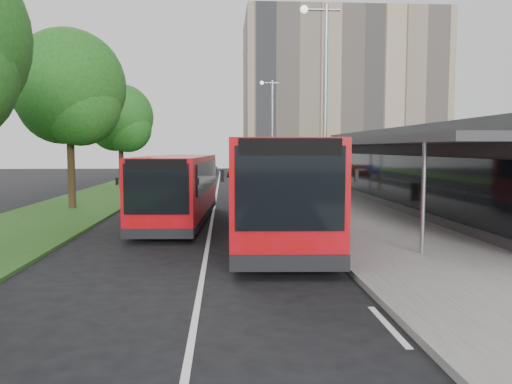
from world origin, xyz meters
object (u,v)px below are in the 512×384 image
(lamp_post_far, at_px, (271,126))
(car_far, at_px, (210,170))
(lamp_post_near, at_px, (323,101))
(car_near, at_px, (237,170))
(bollard, at_px, (295,183))
(bus_main, at_px, (277,188))
(tree_far, at_px, (120,122))
(bus_second, at_px, (179,189))
(tree_mid, at_px, (69,94))
(litter_bin, at_px, (321,192))

(lamp_post_far, relative_size, car_far, 2.54)
(lamp_post_near, xyz_separation_m, car_near, (-2.24, 35.57, -4.03))
(bollard, height_order, car_far, bollard)
(bollard, distance_m, car_far, 25.72)
(bus_main, bearing_deg, tree_far, 117.57)
(lamp_post_far, relative_size, bus_second, 0.83)
(bollard, bearing_deg, tree_mid, -143.20)
(litter_bin, bearing_deg, tree_mid, -172.78)
(tree_far, xyz_separation_m, litter_bin, (12.82, -10.37, -4.32))
(tree_far, xyz_separation_m, lamp_post_far, (11.13, 0.95, -0.24))
(tree_mid, bearing_deg, bus_main, -42.22)
(tree_far, xyz_separation_m, lamp_post_near, (11.13, -19.05, -0.24))
(lamp_post_near, distance_m, lamp_post_far, 20.00)
(bus_second, distance_m, car_near, 33.56)
(lamp_post_far, distance_m, bus_main, 21.69)
(litter_bin, distance_m, car_far, 33.29)
(lamp_post_far, height_order, car_near, lamp_post_far)
(bollard, bearing_deg, bus_second, -115.41)
(lamp_post_near, bearing_deg, car_far, 97.34)
(tree_mid, xyz_separation_m, car_far, (5.82, 34.17, -5.16))
(lamp_post_near, xyz_separation_m, bus_main, (-1.82, -1.40, -3.04))
(car_near, bearing_deg, bus_main, -79.45)
(tree_mid, distance_m, car_near, 30.29)
(litter_bin, bearing_deg, bus_main, -109.22)
(bus_main, distance_m, bus_second, 5.08)
(lamp_post_far, distance_m, bollard, 5.64)
(litter_bin, bearing_deg, tree_far, 141.03)
(bus_second, bearing_deg, bollard, 67.80)
(litter_bin, xyz_separation_m, car_near, (-3.93, 26.89, 0.05))
(lamp_post_near, bearing_deg, car_near, 93.60)
(tree_far, relative_size, bus_main, 0.66)
(litter_bin, distance_m, bollard, 7.70)
(tree_far, height_order, litter_bin, tree_far)
(lamp_post_near, distance_m, bollard, 16.93)
(bollard, relative_size, car_far, 0.29)
(tree_mid, bearing_deg, bus_second, -40.56)
(bollard, bearing_deg, car_near, 100.52)
(car_near, bearing_deg, lamp_post_near, -76.51)
(litter_bin, bearing_deg, car_far, 102.15)
(tree_mid, distance_m, bollard, 16.37)
(bus_second, distance_m, bollard, 15.75)
(lamp_post_near, distance_m, car_near, 35.87)
(lamp_post_near, bearing_deg, tree_far, 120.29)
(tree_mid, relative_size, lamp_post_near, 1.10)
(bus_main, bearing_deg, lamp_post_near, 40.64)
(tree_far, bearing_deg, litter_bin, -38.97)
(bus_second, xyz_separation_m, car_far, (0.11, 39.06, -0.87))
(car_near, bearing_deg, bollard, -69.58)
(lamp_post_near, distance_m, litter_bin, 9.74)
(tree_mid, distance_m, bus_main, 13.20)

